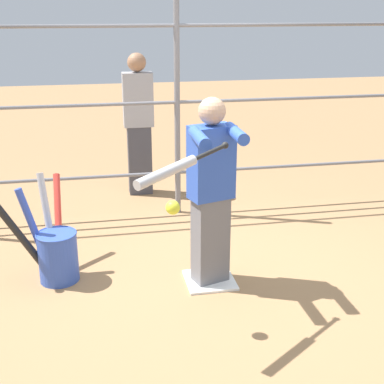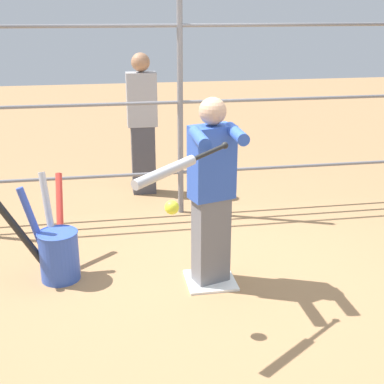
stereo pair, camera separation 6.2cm
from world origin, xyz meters
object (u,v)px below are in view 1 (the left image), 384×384
object	(u,v)px
baseball_bat_swinging	(175,168)
bat_bucket	(55,250)
bystander_behind_fence	(139,123)
batter	(211,188)
softball_in_flight	(173,208)

from	to	relation	value
baseball_bat_swinging	bat_bucket	bearing A→B (deg)	-50.14
bystander_behind_fence	batter	bearing A→B (deg)	98.24
softball_in_flight	bystander_behind_fence	xyz separation A→B (m)	(-0.06, -2.93, -0.04)
softball_in_flight	bystander_behind_fence	world-z (taller)	bystander_behind_fence
baseball_bat_swinging	softball_in_flight	bearing A→B (deg)	-92.38
baseball_bat_swinging	bat_bucket	distance (m)	1.64
batter	softball_in_flight	bearing A→B (deg)	55.88
softball_in_flight	bystander_behind_fence	distance (m)	2.93
baseball_bat_swinging	softball_in_flight	world-z (taller)	baseball_bat_swinging
bat_bucket	softball_in_flight	bearing A→B (deg)	133.82
batter	bat_bucket	size ratio (longest dim) A/B	1.76
batter	bat_bucket	distance (m)	1.41
batter	baseball_bat_swinging	bearing A→B (deg)	60.57
batter	softball_in_flight	xyz separation A→B (m)	(0.40, 0.58, 0.08)
batter	bystander_behind_fence	bearing A→B (deg)	-81.76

